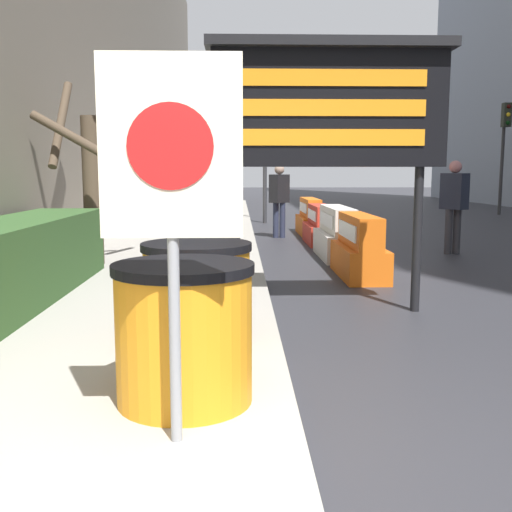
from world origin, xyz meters
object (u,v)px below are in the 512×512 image
at_px(jersey_barrier_orange_far, 359,250).
at_px(pedestrian_passerby, 454,199).
at_px(barrel_drum_middle, 197,297).
at_px(warning_sign, 171,174).
at_px(traffic_cone_near, 319,227).
at_px(traffic_light_far_side, 505,134).
at_px(message_board, 329,107).
at_px(traffic_light_near_curb, 265,125).
at_px(jersey_barrier_orange_near, 310,219).
at_px(pedestrian_worker, 279,195).
at_px(jersey_barrier_red_striped, 321,227).
at_px(barrel_drum_foreground, 184,333).
at_px(jersey_barrier_white, 337,235).

relative_size(jersey_barrier_orange_far, pedestrian_passerby, 0.96).
bearing_deg(barrel_drum_middle, pedestrian_passerby, 56.17).
xyz_separation_m(barrel_drum_middle, warning_sign, (-0.00, -1.63, 0.96)).
xyz_separation_m(traffic_cone_near, traffic_light_far_side, (7.72, 7.88, 2.61)).
relative_size(message_board, jersey_barrier_orange_far, 1.73).
height_order(message_board, traffic_light_near_curb, traffic_light_near_curb).
bearing_deg(traffic_cone_near, jersey_barrier_orange_near, 94.00).
bearing_deg(traffic_cone_near, traffic_light_near_curb, 103.23).
relative_size(traffic_cone_near, pedestrian_worker, 0.33).
relative_size(message_board, traffic_cone_near, 5.06).
bearing_deg(jersey_barrier_red_striped, warning_sign, -102.03).
distance_m(barrel_drum_foreground, pedestrian_passerby, 8.76).
relative_size(barrel_drum_middle, jersey_barrier_orange_near, 0.46).
relative_size(jersey_barrier_white, pedestrian_worker, 1.11).
height_order(barrel_drum_middle, jersey_barrier_orange_far, barrel_drum_middle).
relative_size(jersey_barrier_orange_near, pedestrian_worker, 1.10).
distance_m(jersey_barrier_red_striped, traffic_cone_near, 0.87).
distance_m(warning_sign, traffic_light_far_side, 21.13).
distance_m(barrel_drum_middle, traffic_light_near_curb, 13.84).
xyz_separation_m(barrel_drum_foreground, jersey_barrier_orange_far, (2.11, 5.14, -0.16)).
distance_m(jersey_barrier_red_striped, pedestrian_worker, 1.61).
bearing_deg(traffic_light_far_side, jersey_barrier_orange_near, -138.91).
relative_size(barrel_drum_foreground, jersey_barrier_red_striped, 0.52).
xyz_separation_m(barrel_drum_middle, traffic_light_far_side, (9.90, 16.99, 2.33)).
bearing_deg(barrel_drum_middle, jersey_barrier_red_striped, 75.70).
height_order(jersey_barrier_orange_near, pedestrian_worker, pedestrian_worker).
bearing_deg(jersey_barrier_red_striped, jersey_barrier_white, -90.00).
distance_m(barrel_drum_foreground, jersey_barrier_red_striped, 9.55).
xyz_separation_m(traffic_light_near_curb, traffic_light_far_side, (8.77, 3.40, -0.05)).
bearing_deg(barrel_drum_foreground, pedestrian_worker, 83.01).
relative_size(traffic_light_near_curb, pedestrian_passerby, 2.32).
bearing_deg(pedestrian_passerby, jersey_barrier_orange_far, -79.08).
relative_size(barrel_drum_foreground, jersey_barrier_orange_near, 0.46).
xyz_separation_m(message_board, pedestrian_passerby, (3.08, 4.67, -1.18)).
bearing_deg(warning_sign, pedestrian_worker, 83.39).
xyz_separation_m(warning_sign, pedestrian_worker, (1.29, 11.11, -0.51)).
relative_size(jersey_barrier_orange_far, traffic_light_far_side, 0.42).
bearing_deg(pedestrian_worker, traffic_light_near_curb, 45.07).
height_order(jersey_barrier_orange_near, traffic_light_far_side, traffic_light_far_side).
xyz_separation_m(barrel_drum_middle, traffic_cone_near, (2.18, 9.12, -0.28)).
height_order(traffic_light_near_curb, traffic_light_far_side, traffic_light_near_curb).
relative_size(jersey_barrier_orange_far, jersey_barrier_white, 0.89).
bearing_deg(barrel_drum_foreground, jersey_barrier_orange_near, 79.37).
xyz_separation_m(jersey_barrier_white, jersey_barrier_orange_near, (0.00, 4.10, -0.01)).
relative_size(jersey_barrier_white, pedestrian_passerby, 1.08).
height_order(barrel_drum_foreground, traffic_light_far_side, traffic_light_far_side).
height_order(barrel_drum_middle, pedestrian_passerby, pedestrian_passerby).
bearing_deg(traffic_cone_near, jersey_barrier_orange_far, -90.86).
bearing_deg(jersey_barrier_white, barrel_drum_middle, -109.04).
bearing_deg(pedestrian_passerby, barrel_drum_middle, -70.05).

